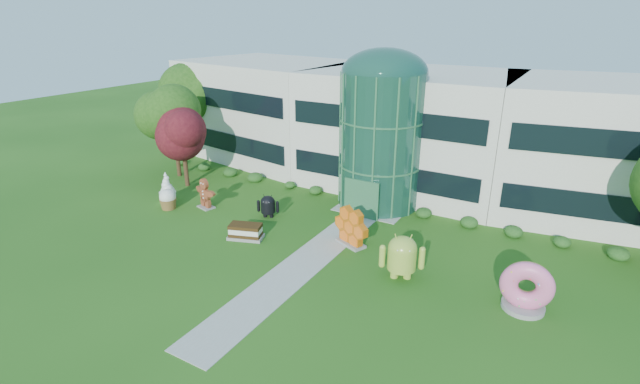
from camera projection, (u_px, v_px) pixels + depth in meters
The scene contains 14 objects.
ground at pixel (291, 274), 25.78m from camera, with size 140.00×140.00×0.00m, color #215114.
building at pixel (410, 128), 38.60m from camera, with size 46.00×15.00×9.30m, color beige, non-canonical shape.
atrium at pixel (381, 141), 33.68m from camera, with size 6.00×6.00×9.80m, color #194738.
walkway at pixel (310, 259), 27.39m from camera, with size 2.40×20.00×0.04m, color #9E9E93.
tree_red at pixel (184, 151), 38.05m from camera, with size 4.00×4.00×6.00m, color #3F0C14, non-canonical shape.
trees_backdrop at pixel (386, 147), 34.74m from camera, with size 52.00×8.00×8.40m, color #1C4711, non-canonical shape.
android_green at pixel (402, 254), 24.96m from camera, with size 2.56×1.71×2.90m, color #9DB93B, non-canonical shape.
android_black at pixel (268, 205), 32.71m from camera, with size 1.66×1.11×1.88m, color black, non-canonical shape.
donut at pixel (527, 285), 22.33m from camera, with size 2.54×1.22×2.65m, color pink, non-canonical shape.
gingerbread at pixel (205, 193), 34.23m from camera, with size 2.52×0.97×2.33m, color maroon, non-canonical shape.
ice_cream_sandwich at pixel (246, 231), 29.72m from camera, with size 2.24×1.12×1.00m, color black, non-canonical shape.
honeycomb at pixel (351, 228), 28.70m from camera, with size 2.89×1.03×2.27m, color orange, non-canonical shape.
froyo at pixel (167, 187), 35.38m from camera, with size 1.37×1.37×2.36m, color white, non-canonical shape.
cupcake at pixel (168, 199), 34.21m from camera, with size 1.28×1.28×1.53m, color white, non-canonical shape.
Camera 1 is at (12.71, -18.52, 13.56)m, focal length 26.00 mm.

